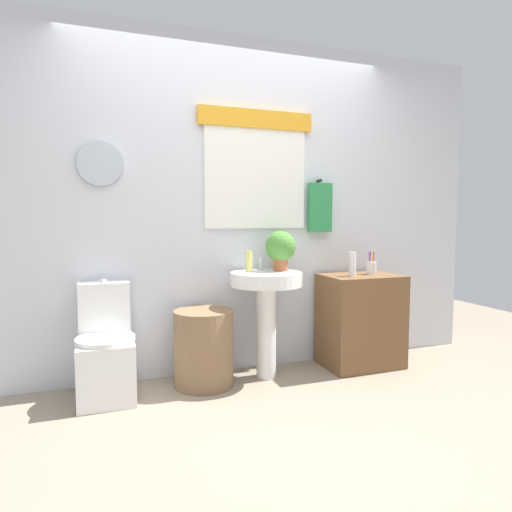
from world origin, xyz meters
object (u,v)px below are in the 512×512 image
at_px(soap_bottle, 249,261).
at_px(potted_plant, 281,248).
at_px(pedestal_sink, 266,298).
at_px(laundry_hamper, 204,348).
at_px(wooden_cabinet, 360,320).
at_px(toothbrush_cup, 371,267).
at_px(lotion_bottle, 353,264).
at_px(toilet, 106,353).

height_order(soap_bottle, potted_plant, potted_plant).
bearing_deg(pedestal_sink, potted_plant, 23.20).
distance_m(laundry_hamper, wooden_cabinet, 1.31).
distance_m(soap_bottle, toothbrush_cup, 1.05).
relative_size(laundry_hamper, potted_plant, 1.80).
height_order(wooden_cabinet, toothbrush_cup, toothbrush_cup).
height_order(wooden_cabinet, lotion_bottle, lotion_bottle).
distance_m(potted_plant, toothbrush_cup, 0.81).
bearing_deg(soap_bottle, pedestal_sink, -22.62).
relative_size(wooden_cabinet, lotion_bottle, 3.89).
distance_m(lotion_bottle, toothbrush_cup, 0.23).
relative_size(lotion_bottle, toothbrush_cup, 1.04).
bearing_deg(wooden_cabinet, lotion_bottle, -159.65).
xyz_separation_m(pedestal_sink, soap_bottle, (-0.12, 0.05, 0.27)).
distance_m(toilet, toothbrush_cup, 2.14).
xyz_separation_m(laundry_hamper, potted_plant, (0.62, 0.06, 0.71)).
bearing_deg(pedestal_sink, soap_bottle, 157.38).
bearing_deg(potted_plant, laundry_hamper, -174.49).
height_order(pedestal_sink, soap_bottle, soap_bottle).
distance_m(wooden_cabinet, lotion_bottle, 0.48).
distance_m(soap_bottle, lotion_bottle, 0.84).
distance_m(pedestal_sink, lotion_bottle, 0.75).
height_order(potted_plant, toothbrush_cup, potted_plant).
distance_m(toilet, potted_plant, 1.46).
height_order(laundry_hamper, lotion_bottle, lotion_bottle).
distance_m(wooden_cabinet, potted_plant, 0.92).
bearing_deg(soap_bottle, laundry_hamper, -172.12).
xyz_separation_m(toilet, laundry_hamper, (0.67, -0.04, -0.02)).
bearing_deg(potted_plant, toothbrush_cup, -2.89).
height_order(wooden_cabinet, soap_bottle, soap_bottle).
distance_m(potted_plant, lotion_bottle, 0.60).
height_order(toilet, lotion_bottle, lotion_bottle).
bearing_deg(toilet, pedestal_sink, -1.78).
bearing_deg(pedestal_sink, toothbrush_cup, 1.23).
relative_size(soap_bottle, potted_plant, 0.53).
xyz_separation_m(pedestal_sink, wooden_cabinet, (0.82, 0.00, -0.24)).
bearing_deg(toothbrush_cup, laundry_hamper, -179.19).
bearing_deg(laundry_hamper, toilet, 176.95).
xyz_separation_m(toilet, toothbrush_cup, (2.08, -0.02, 0.51)).
height_order(pedestal_sink, potted_plant, potted_plant).
bearing_deg(laundry_hamper, toothbrush_cup, 0.81).
bearing_deg(soap_bottle, wooden_cabinet, -3.03).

